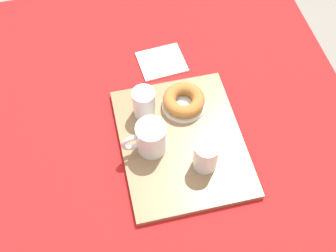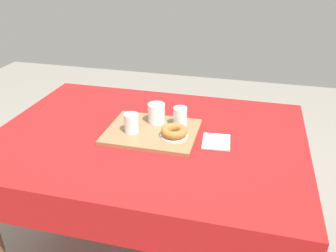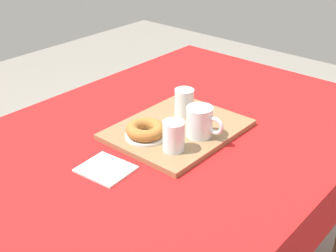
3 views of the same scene
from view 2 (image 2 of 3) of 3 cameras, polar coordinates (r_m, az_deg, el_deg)
The scene contains 8 objects.
dining_table at distance 1.61m, azimuth -3.11°, elevation -4.40°, with size 1.36×0.99×0.78m.
serving_tray at distance 1.56m, azimuth -2.60°, elevation -0.91°, with size 0.40×0.32×0.02m, color olive.
tea_mug_left at distance 1.61m, azimuth -1.87°, elevation 2.04°, with size 0.08×0.12×0.09m.
water_glass_near at distance 1.58m, azimuth 2.00°, elevation 1.44°, with size 0.06×0.06×0.09m.
water_glass_far at distance 1.53m, azimuth -5.98°, elevation 0.29°, with size 0.06×0.06×0.09m.
donut_plate_left at distance 1.50m, azimuth 1.01°, elevation -1.57°, with size 0.12×0.12×0.01m, color white.
sugar_donut_left at distance 1.49m, azimuth 1.01°, elevation -0.85°, with size 0.12×0.12×0.04m, color #A3662D.
paper_napkin at distance 1.50m, azimuth 7.86°, elevation -2.58°, with size 0.12×0.13×0.01m, color white.
Camera 2 is at (-0.42, 1.30, 1.52)m, focal length 37.40 mm.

